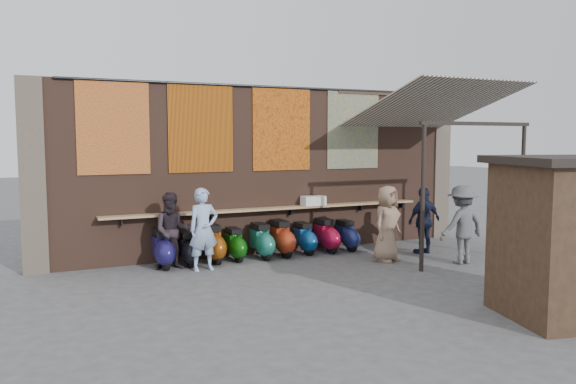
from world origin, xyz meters
The scene contains 32 objects.
ground centered at (0.00, 0.00, 0.00)m, with size 70.00×70.00×0.00m, color #474749.
brick_wall centered at (0.00, 2.70, 2.00)m, with size 10.00×0.40×4.00m, color brown.
pier_left centered at (-5.20, 2.70, 2.00)m, with size 0.50×0.50×4.00m, color #4C4238.
pier_right centered at (5.20, 2.70, 2.00)m, with size 0.50×0.50×4.00m, color #4C4238.
eating_counter centered at (0.00, 2.33, 1.10)m, with size 8.00×0.32×0.05m, color #9E7A51.
shelf_box centered at (1.07, 2.30, 1.24)m, with size 0.57×0.32×0.23m, color white.
tapestry_redgold centered at (-3.60, 2.48, 3.00)m, with size 1.50×0.02×2.00m, color maroon.
tapestry_sun centered at (-1.70, 2.48, 3.00)m, with size 1.50×0.02×2.00m, color orange.
tapestry_orange centered at (0.30, 2.48, 3.00)m, with size 1.50×0.02×2.00m, color #BF6117.
tapestry_multi centered at (2.30, 2.48, 3.00)m, with size 1.50×0.02×2.00m, color #244B84.
hang_rail centered at (0.00, 2.47, 3.98)m, with size 0.06×0.06×9.50m, color black.
scooter_stool_0 centered at (-2.73, 1.99, 0.41)m, with size 0.39×0.87×0.82m, color #1C1655, non-canonical shape.
scooter_stool_1 centered at (-2.19, 1.98, 0.37)m, with size 0.35×0.77×0.73m, color black, non-canonical shape.
scooter_stool_2 centered at (-1.59, 2.05, 0.42)m, with size 0.40×0.89×0.85m, color #863F0C, non-canonical shape.
scooter_stool_3 centered at (-1.08, 2.03, 0.37)m, with size 0.35×0.77×0.73m, color #0D530B, non-canonical shape.
scooter_stool_4 centered at (-0.45, 1.98, 0.40)m, with size 0.38×0.84×0.80m, color #1C7060, non-canonical shape.
scooter_stool_5 centered at (0.08, 2.03, 0.42)m, with size 0.40×0.88×0.84m, color #A32E15, non-canonical shape.
scooter_stool_6 centered at (0.69, 2.04, 0.37)m, with size 0.35×0.78×0.74m, color navy, non-canonical shape.
scooter_stool_7 centered at (1.27, 2.02, 0.40)m, with size 0.38×0.85×0.81m, color maroon, non-canonical shape.
scooter_stool_8 centered at (1.83, 1.99, 0.37)m, with size 0.35×0.78×0.74m, color navy, non-canonical shape.
diner_left centered at (-1.99, 1.40, 0.87)m, with size 0.63×0.42×1.74m, color #95B1DA.
diner_right centered at (-2.55, 1.79, 0.82)m, with size 0.79×0.62×1.63m, color #271E25.
shopper_navy centered at (3.32, 0.86, 0.80)m, with size 0.94×0.39×1.61m, color #161B31.
shopper_grey centered at (3.38, -0.37, 0.87)m, with size 1.12×0.65×1.74m, color #525356.
shopper_tan centered at (2.01, 0.52, 0.86)m, with size 0.84×0.54×1.71m, color #8C6F59.
stall_sign centered at (2.57, -3.22, 1.72)m, with size 1.20×0.04×0.50m, color gold.
stall_shelf centered at (2.57, -3.22, 0.87)m, with size 1.82×0.10×0.06m, color #473321.
awning_canvas centered at (3.50, 0.90, 3.55)m, with size 3.20×3.40×0.03m, color beige.
awning_ledger centered at (3.50, 2.49, 3.95)m, with size 3.30×0.08×0.12m, color #33261C.
awning_header centered at (3.50, -0.60, 3.08)m, with size 3.00×0.08×0.08m, color black.
awning_post_left centered at (2.10, -0.60, 1.55)m, with size 0.09×0.09×3.10m, color black.
awning_post_right centered at (4.90, -0.60, 1.55)m, with size 0.09×0.09×3.10m, color black.
Camera 1 is at (-5.28, -9.86, 2.75)m, focal length 35.00 mm.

